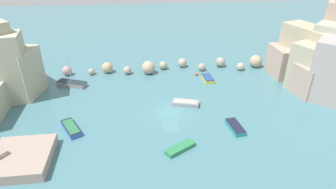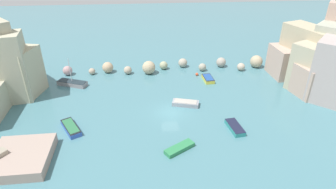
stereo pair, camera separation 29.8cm
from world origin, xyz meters
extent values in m
plane|color=teal|center=(0.00, 0.00, 0.00)|extent=(160.00, 160.00, 0.00)
cube|color=#ADA09B|center=(-27.67, 13.13, 2.72)|extent=(9.96, 9.65, 5.44)
cube|color=#B8B393|center=(-24.41, 8.17, 3.82)|extent=(8.69, 7.34, 7.65)
cube|color=#BE9F8E|center=(23.83, 11.19, 2.71)|extent=(8.09, 6.21, 5.42)
cube|color=#A9AD98|center=(27.60, 5.90, 5.28)|extent=(7.95, 8.10, 10.55)
cube|color=tan|center=(24.71, 9.46, 4.75)|extent=(6.96, 9.77, 9.50)
cube|color=tan|center=(22.98, 3.47, 2.50)|extent=(5.19, 5.26, 4.99)
cube|color=#B7AD8F|center=(23.32, 4.93, 3.98)|extent=(6.61, 6.78, 7.96)
sphere|color=#B89294|center=(-17.81, 14.80, 0.87)|extent=(1.74, 1.74, 1.74)
sphere|color=tan|center=(-13.35, 14.65, 0.61)|extent=(1.21, 1.21, 1.21)
sphere|color=tan|center=(-10.44, 15.28, 1.02)|extent=(2.05, 2.05, 2.05)
sphere|color=tan|center=(-6.66, 14.28, 0.75)|extent=(1.50, 1.50, 1.50)
sphere|color=tan|center=(-2.69, 14.08, 1.23)|extent=(2.46, 2.46, 2.46)
sphere|color=#A4A884|center=(0.22, 15.89, 0.79)|extent=(1.58, 1.58, 1.58)
sphere|color=#ACA18E|center=(4.09, 16.62, 0.88)|extent=(1.76, 1.76, 1.76)
sphere|color=#A39F8C|center=(7.60, 14.49, 0.73)|extent=(1.46, 1.46, 1.46)
sphere|color=#A49B8E|center=(11.68, 16.10, 0.94)|extent=(1.88, 1.88, 1.88)
sphere|color=#B8A994|center=(15.06, 13.96, 0.74)|extent=(1.48, 1.48, 1.48)
sphere|color=tan|center=(18.53, 15.27, 1.20)|extent=(2.40, 2.40, 2.40)
sphere|color=tan|center=(22.70, 14.87, 0.74)|extent=(1.49, 1.49, 1.49)
cube|color=tan|center=(-17.95, -8.97, 0.63)|extent=(6.66, 7.14, 1.26)
sphere|color=#E04C28|center=(6.19, 12.35, 0.27)|extent=(0.55, 0.55, 0.55)
cube|color=teal|center=(8.24, -4.95, 0.28)|extent=(1.94, 3.83, 0.56)
cube|color=#1B1F37|center=(8.24, -4.95, 0.59)|extent=(1.91, 3.75, 0.06)
cube|color=gray|center=(-16.12, 10.30, 0.37)|extent=(5.40, 3.45, 0.74)
cube|color=#1F2D35|center=(-16.12, 10.30, 0.77)|extent=(5.29, 3.38, 0.06)
cylinder|color=silver|center=(-16.12, 10.30, 2.85)|extent=(0.10, 0.10, 4.21)
cube|color=#365BBD|center=(-13.63, -3.11, 0.29)|extent=(3.47, 4.60, 0.58)
cube|color=black|center=(-13.63, -3.11, 0.61)|extent=(3.40, 4.50, 0.06)
cube|color=#2D7047|center=(-13.63, -3.11, 0.62)|extent=(2.95, 3.91, 0.08)
cube|color=#2E844E|center=(0.31, -8.52, 0.27)|extent=(3.96, 3.13, 0.53)
cube|color=#D7CC42|center=(7.82, 10.13, 0.29)|extent=(1.79, 3.38, 0.58)
cube|color=#242636|center=(7.82, 10.13, 0.61)|extent=(1.76, 3.31, 0.06)
cube|color=#234C93|center=(7.82, 10.13, 0.62)|extent=(1.52, 2.87, 0.08)
cube|color=#C13829|center=(-19.83, -8.86, 0.36)|extent=(4.28, 4.87, 0.72)
cube|color=black|center=(-19.83, -8.86, 0.75)|extent=(4.20, 4.77, 0.06)
cube|color=black|center=(-18.44, -7.05, 0.97)|extent=(0.57, 0.55, 0.50)
cube|color=#8E939B|center=(2.54, 1.89, 0.32)|extent=(4.27, 2.57, 0.64)
cube|color=#ADA89E|center=(2.54, 1.89, 0.68)|extent=(3.63, 2.18, 0.08)
camera|label=1|loc=(-3.78, -35.32, 22.58)|focal=30.51mm
camera|label=2|loc=(-3.48, -35.35, 22.58)|focal=30.51mm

